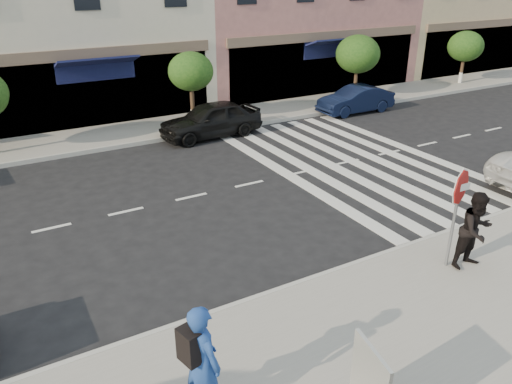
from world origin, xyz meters
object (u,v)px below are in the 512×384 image
at_px(stop_sign, 459,196).
at_px(photographer, 203,361).
at_px(walker, 476,230).
at_px(car_far_mid, 211,120).
at_px(car_far_right, 356,100).

xyz_separation_m(stop_sign, photographer, (-6.41, -0.98, -0.77)).
height_order(stop_sign, walker, stop_sign).
xyz_separation_m(photographer, car_far_mid, (6.05, 12.70, -0.38)).
relative_size(walker, car_far_mid, 0.43).
distance_m(car_far_mid, car_far_right, 7.56).
xyz_separation_m(car_far_mid, car_far_right, (7.56, 0.00, -0.09)).
relative_size(car_far_mid, car_far_right, 1.11).
bearing_deg(car_far_mid, walker, 0.63).
xyz_separation_m(walker, car_far_right, (6.74, 11.97, -0.42)).
height_order(photographer, car_far_right, photographer).
xyz_separation_m(stop_sign, car_far_mid, (-0.36, 11.72, -1.15)).
bearing_deg(walker, car_far_mid, 96.03).
bearing_deg(photographer, car_far_mid, -39.21).
bearing_deg(photographer, car_far_right, -60.71).
height_order(walker, car_far_right, walker).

